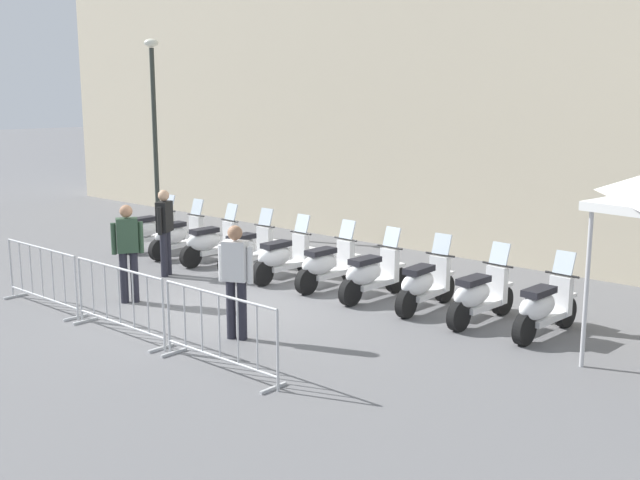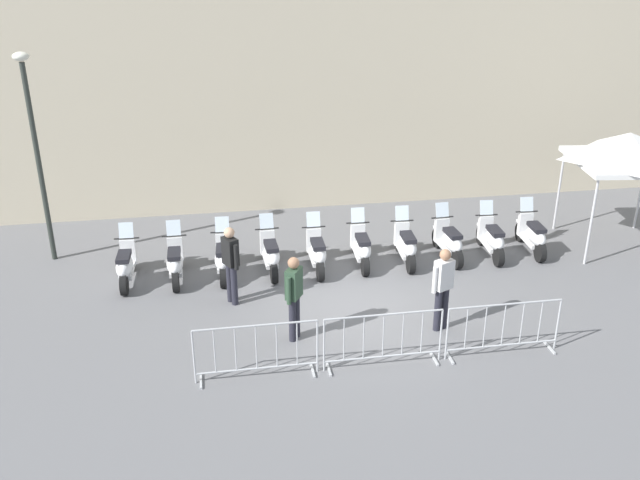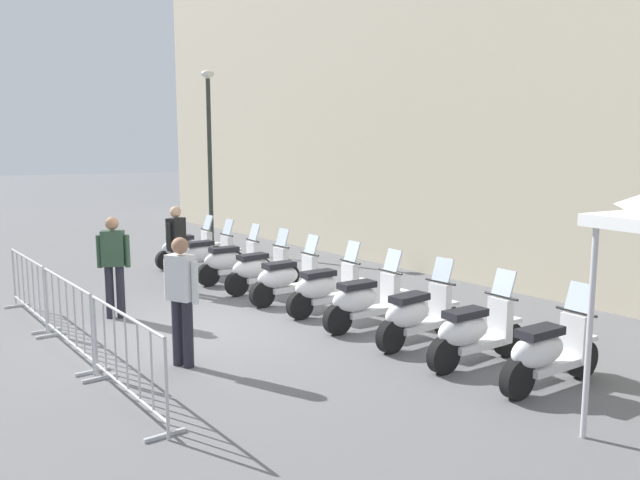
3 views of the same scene
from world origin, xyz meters
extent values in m
plane|color=slate|center=(0.00, 0.00, 0.00)|extent=(120.00, 120.00, 0.00)
cylinder|color=black|center=(-5.15, 2.02, 0.24)|extent=(0.19, 0.49, 0.48)
cylinder|color=black|center=(-5.02, 0.79, 0.24)|extent=(0.19, 0.49, 0.48)
cube|color=white|center=(-5.08, 1.41, 0.28)|extent=(0.37, 0.89, 0.10)
ellipsoid|color=white|center=(-5.05, 1.13, 0.52)|extent=(0.44, 0.87, 0.40)
cube|color=black|center=(-5.06, 1.16, 0.74)|extent=(0.34, 0.63, 0.10)
cube|color=white|center=(-5.13, 1.84, 0.55)|extent=(0.35, 0.17, 0.60)
cylinder|color=black|center=(-5.13, 1.84, 0.88)|extent=(0.56, 0.09, 0.04)
cube|color=silver|center=(-5.13, 1.89, 1.06)|extent=(0.33, 0.17, 0.35)
cube|color=white|center=(-5.15, 2.02, 0.51)|extent=(0.23, 0.34, 0.06)
cylinder|color=black|center=(-4.10, 2.14, 0.24)|extent=(0.21, 0.50, 0.48)
cylinder|color=black|center=(-3.92, 0.91, 0.24)|extent=(0.21, 0.50, 0.48)
cube|color=white|center=(-4.01, 1.52, 0.28)|extent=(0.40, 0.90, 0.10)
ellipsoid|color=white|center=(-3.97, 1.25, 0.52)|extent=(0.48, 0.88, 0.40)
cube|color=black|center=(-3.98, 1.28, 0.74)|extent=(0.36, 0.63, 0.10)
cube|color=white|center=(-4.07, 1.95, 0.55)|extent=(0.36, 0.19, 0.60)
cylinder|color=black|center=(-4.07, 1.95, 0.88)|extent=(0.56, 0.12, 0.04)
cube|color=silver|center=(-4.08, 2.00, 1.06)|extent=(0.34, 0.18, 0.35)
cube|color=white|center=(-4.10, 2.14, 0.51)|extent=(0.24, 0.35, 0.06)
cylinder|color=black|center=(-3.00, 2.32, 0.24)|extent=(0.18, 0.49, 0.48)
cylinder|color=black|center=(-2.90, 1.08, 0.24)|extent=(0.18, 0.49, 0.48)
cube|color=white|center=(-2.95, 1.70, 0.28)|extent=(0.35, 0.89, 0.10)
ellipsoid|color=white|center=(-2.93, 1.42, 0.52)|extent=(0.43, 0.87, 0.40)
cube|color=black|center=(-2.93, 1.45, 0.74)|extent=(0.33, 0.62, 0.10)
cube|color=white|center=(-2.98, 2.13, 0.55)|extent=(0.35, 0.17, 0.60)
cylinder|color=black|center=(-2.98, 2.13, 0.88)|extent=(0.56, 0.08, 0.04)
cube|color=silver|center=(-2.99, 2.18, 1.06)|extent=(0.33, 0.17, 0.35)
cube|color=white|center=(-3.00, 2.32, 0.51)|extent=(0.23, 0.34, 0.06)
cylinder|color=black|center=(-1.99, 2.49, 0.24)|extent=(0.22, 0.50, 0.48)
cylinder|color=black|center=(-1.78, 1.27, 0.24)|extent=(0.22, 0.50, 0.48)
cube|color=white|center=(-1.89, 1.88, 0.28)|extent=(0.42, 0.90, 0.10)
ellipsoid|color=white|center=(-1.84, 1.61, 0.52)|extent=(0.50, 0.89, 0.40)
cube|color=black|center=(-1.85, 1.64, 0.74)|extent=(0.38, 0.64, 0.10)
cube|color=white|center=(-1.96, 2.31, 0.55)|extent=(0.36, 0.20, 0.60)
cylinder|color=black|center=(-1.96, 2.31, 0.88)|extent=(0.56, 0.13, 0.04)
cube|color=silver|center=(-1.97, 2.36, 1.06)|extent=(0.34, 0.19, 0.35)
cube|color=white|center=(-1.99, 2.49, 0.51)|extent=(0.25, 0.35, 0.06)
cylinder|color=black|center=(-0.89, 2.57, 0.24)|extent=(0.20, 0.49, 0.48)
cylinder|color=black|center=(-0.74, 1.34, 0.24)|extent=(0.20, 0.49, 0.48)
cube|color=white|center=(-0.81, 1.95, 0.28)|extent=(0.38, 0.90, 0.10)
ellipsoid|color=white|center=(-0.78, 1.68, 0.52)|extent=(0.46, 0.88, 0.40)
cube|color=black|center=(-0.78, 1.71, 0.74)|extent=(0.35, 0.63, 0.10)
cube|color=white|center=(-0.86, 2.38, 0.55)|extent=(0.35, 0.18, 0.60)
cylinder|color=black|center=(-0.86, 2.38, 0.88)|extent=(0.56, 0.10, 0.04)
cube|color=silver|center=(-0.87, 2.43, 1.06)|extent=(0.33, 0.18, 0.35)
cube|color=white|center=(-0.89, 2.57, 0.51)|extent=(0.24, 0.34, 0.06)
cylinder|color=black|center=(0.19, 2.80, 0.24)|extent=(0.18, 0.49, 0.48)
cylinder|color=black|center=(0.30, 1.57, 0.24)|extent=(0.18, 0.49, 0.48)
cube|color=white|center=(0.24, 2.19, 0.28)|extent=(0.36, 0.89, 0.10)
ellipsoid|color=white|center=(0.27, 1.91, 0.52)|extent=(0.44, 0.87, 0.40)
cube|color=black|center=(0.27, 1.94, 0.74)|extent=(0.33, 0.62, 0.10)
cube|color=white|center=(0.20, 2.62, 0.55)|extent=(0.35, 0.17, 0.60)
cylinder|color=black|center=(0.20, 2.62, 0.88)|extent=(0.56, 0.09, 0.04)
cube|color=silver|center=(0.20, 2.67, 1.06)|extent=(0.33, 0.17, 0.35)
cube|color=white|center=(0.19, 2.80, 0.51)|extent=(0.23, 0.34, 0.06)
cylinder|color=black|center=(1.26, 2.90, 0.24)|extent=(0.18, 0.49, 0.48)
cylinder|color=black|center=(1.37, 1.67, 0.24)|extent=(0.18, 0.49, 0.48)
cube|color=white|center=(1.32, 2.28, 0.28)|extent=(0.35, 0.89, 0.10)
ellipsoid|color=white|center=(1.34, 2.01, 0.52)|extent=(0.43, 0.87, 0.40)
cube|color=black|center=(1.34, 2.04, 0.74)|extent=(0.33, 0.62, 0.10)
cube|color=white|center=(1.28, 2.72, 0.55)|extent=(0.35, 0.17, 0.60)
cylinder|color=black|center=(1.28, 2.72, 0.88)|extent=(0.56, 0.08, 0.04)
cube|color=silver|center=(1.28, 2.77, 1.06)|extent=(0.33, 0.17, 0.35)
cube|color=white|center=(1.26, 2.90, 0.51)|extent=(0.23, 0.34, 0.06)
cylinder|color=black|center=(2.26, 3.09, 0.24)|extent=(0.23, 0.50, 0.48)
cylinder|color=black|center=(2.49, 1.87, 0.24)|extent=(0.23, 0.50, 0.48)
cube|color=white|center=(2.38, 2.48, 0.28)|extent=(0.43, 0.90, 0.10)
ellipsoid|color=white|center=(2.43, 2.21, 0.52)|extent=(0.51, 0.89, 0.40)
cube|color=black|center=(2.42, 2.24, 0.74)|extent=(0.39, 0.64, 0.10)
cube|color=white|center=(2.30, 2.91, 0.55)|extent=(0.36, 0.20, 0.60)
cylinder|color=black|center=(2.30, 2.91, 0.88)|extent=(0.56, 0.14, 0.04)
cube|color=silver|center=(2.29, 2.96, 1.06)|extent=(0.34, 0.20, 0.35)
cube|color=white|center=(2.26, 3.09, 0.51)|extent=(0.26, 0.35, 0.06)
cylinder|color=black|center=(3.40, 3.21, 0.24)|extent=(0.18, 0.49, 0.48)
cylinder|color=black|center=(3.49, 1.98, 0.24)|extent=(0.18, 0.49, 0.48)
cube|color=white|center=(3.45, 2.60, 0.28)|extent=(0.35, 0.89, 0.10)
ellipsoid|color=white|center=(3.47, 2.32, 0.52)|extent=(0.43, 0.87, 0.40)
cube|color=black|center=(3.47, 2.35, 0.74)|extent=(0.33, 0.62, 0.10)
cube|color=white|center=(3.41, 3.03, 0.55)|extent=(0.35, 0.17, 0.60)
cylinder|color=black|center=(3.41, 3.03, 0.88)|extent=(0.56, 0.08, 0.04)
cube|color=silver|center=(3.41, 3.08, 1.06)|extent=(0.33, 0.16, 0.35)
cube|color=white|center=(3.40, 3.21, 0.51)|extent=(0.22, 0.33, 0.06)
cylinder|color=black|center=(4.46, 3.41, 0.24)|extent=(0.18, 0.49, 0.48)
cylinder|color=black|center=(4.55, 2.18, 0.24)|extent=(0.18, 0.49, 0.48)
cube|color=white|center=(4.51, 2.79, 0.28)|extent=(0.35, 0.89, 0.10)
ellipsoid|color=white|center=(4.53, 2.52, 0.52)|extent=(0.43, 0.87, 0.40)
cube|color=black|center=(4.52, 2.55, 0.74)|extent=(0.33, 0.62, 0.10)
cube|color=white|center=(4.47, 3.23, 0.55)|extent=(0.35, 0.17, 0.60)
cylinder|color=black|center=(4.47, 3.23, 0.88)|extent=(0.56, 0.08, 0.04)
cube|color=silver|center=(4.47, 3.28, 1.06)|extent=(0.33, 0.16, 0.35)
cube|color=white|center=(4.46, 3.41, 0.51)|extent=(0.22, 0.33, 0.06)
cube|color=#B2B5B7|center=(-2.95, -2.54, 0.02)|extent=(0.10, 0.44, 0.04)
cube|color=#B2B5B7|center=(-0.98, -2.27, 0.02)|extent=(0.10, 0.44, 0.04)
cylinder|color=#B2B5B7|center=(-3.04, -2.55, 0.53)|extent=(0.04, 0.04, 1.05)
cylinder|color=#B2B5B7|center=(-0.90, -2.26, 0.53)|extent=(0.04, 0.04, 1.05)
cylinder|color=#B2B5B7|center=(-1.97, -2.40, 1.05)|extent=(2.14, 0.33, 0.04)
cylinder|color=#B2B5B7|center=(-1.97, -2.40, 0.18)|extent=(2.14, 0.33, 0.04)
cylinder|color=#B2B5B7|center=(-2.68, -2.50, 0.61)|extent=(0.02, 0.02, 0.87)
cylinder|color=#B2B5B7|center=(-2.32, -2.45, 0.61)|extent=(0.02, 0.02, 0.87)
cylinder|color=#B2B5B7|center=(-1.97, -2.40, 0.61)|extent=(0.02, 0.02, 0.87)
cylinder|color=#B2B5B7|center=(-1.61, -2.35, 0.61)|extent=(0.02, 0.02, 0.87)
cylinder|color=#B2B5B7|center=(-1.26, -2.31, 0.61)|extent=(0.02, 0.02, 0.87)
cube|color=#B2B5B7|center=(-0.69, -2.23, 0.02)|extent=(0.10, 0.44, 0.04)
cube|color=#B2B5B7|center=(1.27, -1.96, 0.02)|extent=(0.10, 0.44, 0.04)
cylinder|color=#B2B5B7|center=(-0.78, -2.24, 0.53)|extent=(0.04, 0.04, 1.05)
cylinder|color=#B2B5B7|center=(1.36, -1.95, 0.53)|extent=(0.04, 0.04, 1.05)
cylinder|color=#B2B5B7|center=(0.29, -2.09, 1.05)|extent=(2.14, 0.33, 0.04)
cylinder|color=#B2B5B7|center=(0.29, -2.09, 0.18)|extent=(2.14, 0.33, 0.04)
cylinder|color=#B2B5B7|center=(-0.42, -2.19, 0.61)|extent=(0.02, 0.02, 0.87)
cylinder|color=#B2B5B7|center=(-0.07, -2.14, 0.61)|extent=(0.02, 0.02, 0.87)
cylinder|color=#B2B5B7|center=(0.29, -2.09, 0.61)|extent=(0.02, 0.02, 0.87)
cylinder|color=#B2B5B7|center=(0.64, -2.04, 0.61)|extent=(0.02, 0.02, 0.87)
cylinder|color=#B2B5B7|center=(1.00, -2.00, 0.61)|extent=(0.02, 0.02, 0.87)
cube|color=#B2B5B7|center=(1.56, -1.92, 0.02)|extent=(0.10, 0.44, 0.04)
cube|color=#B2B5B7|center=(3.53, -1.65, 0.02)|extent=(0.10, 0.44, 0.04)
cylinder|color=#B2B5B7|center=(1.47, -1.93, 0.53)|extent=(0.04, 0.04, 1.05)
cylinder|color=#B2B5B7|center=(3.61, -1.64, 0.53)|extent=(0.04, 0.04, 1.05)
cylinder|color=#B2B5B7|center=(2.54, -1.78, 1.05)|extent=(2.14, 0.33, 0.04)
cylinder|color=#B2B5B7|center=(2.54, -1.78, 0.18)|extent=(2.14, 0.33, 0.04)
cylinder|color=#B2B5B7|center=(1.83, -1.88, 0.61)|extent=(0.02, 0.02, 0.87)
cylinder|color=#B2B5B7|center=(2.19, -1.83, 0.61)|extent=(0.02, 0.02, 0.87)
cylinder|color=#B2B5B7|center=(2.54, -1.78, 0.61)|extent=(0.02, 0.02, 0.87)
cylinder|color=#B2B5B7|center=(2.90, -1.73, 0.61)|extent=(0.02, 0.02, 0.87)
cylinder|color=#B2B5B7|center=(3.25, -1.69, 0.61)|extent=(0.02, 0.02, 0.87)
cylinder|color=#2D332D|center=(-7.14, 2.69, 2.34)|extent=(0.12, 0.12, 4.68)
ellipsoid|color=silver|center=(-7.14, 2.69, 4.80)|extent=(0.36, 0.36, 0.20)
cylinder|color=#23232D|center=(-1.35, -1.20, 0.45)|extent=(0.14, 0.14, 0.90)
cylinder|color=#23232D|center=(-1.27, -1.04, 0.45)|extent=(0.14, 0.14, 0.90)
cube|color=#2D4733|center=(-1.31, -1.12, 1.20)|extent=(0.35, 0.42, 0.60)
sphere|color=#9E7051|center=(-1.31, -1.12, 1.62)|extent=(0.22, 0.22, 0.22)
cylinder|color=#2D4733|center=(-1.40, -1.33, 1.15)|extent=(0.09, 0.09, 0.55)
cylinder|color=#2D4733|center=(-1.22, -0.91, 1.15)|extent=(0.09, 0.09, 0.55)
cylinder|color=#23232D|center=(1.50, -0.89, 0.45)|extent=(0.14, 0.14, 0.90)
cylinder|color=#23232D|center=(1.65, -0.80, 0.45)|extent=(0.14, 0.14, 0.90)
cube|color=silver|center=(1.58, -0.85, 1.20)|extent=(0.42, 0.38, 0.60)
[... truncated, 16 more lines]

